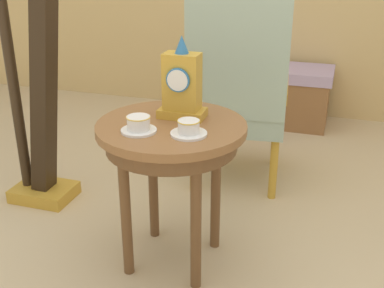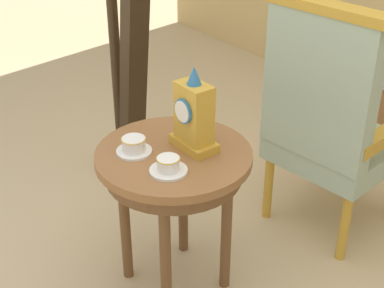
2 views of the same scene
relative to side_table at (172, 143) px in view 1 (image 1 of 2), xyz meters
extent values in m
plane|color=tan|center=(-0.01, -0.05, -0.56)|extent=(10.00, 10.00, 0.00)
cylinder|color=brown|center=(0.00, 0.00, 0.07)|extent=(0.61, 0.61, 0.03)
cylinder|color=brown|center=(0.00, 0.00, 0.02)|extent=(0.53, 0.53, 0.07)
cylinder|color=brown|center=(0.15, 0.15, -0.26)|extent=(0.04, 0.04, 0.61)
cylinder|color=brown|center=(-0.15, 0.15, -0.26)|extent=(0.04, 0.04, 0.61)
cylinder|color=brown|center=(-0.15, -0.15, -0.26)|extent=(0.04, 0.04, 0.61)
cylinder|color=brown|center=(0.15, -0.15, -0.26)|extent=(0.04, 0.04, 0.61)
cylinder|color=white|center=(-0.09, -0.12, 0.09)|extent=(0.14, 0.14, 0.01)
cylinder|color=white|center=(-0.09, -0.12, 0.12)|extent=(0.09, 0.09, 0.05)
torus|color=gold|center=(-0.09, -0.12, 0.15)|extent=(0.09, 0.09, 0.00)
cylinder|color=white|center=(0.10, -0.10, 0.09)|extent=(0.14, 0.14, 0.01)
cylinder|color=white|center=(0.10, -0.10, 0.12)|extent=(0.08, 0.08, 0.05)
torus|color=gold|center=(0.10, -0.10, 0.14)|extent=(0.09, 0.09, 0.00)
cube|color=gold|center=(0.02, 0.08, 0.10)|extent=(0.19, 0.11, 0.04)
cube|color=gold|center=(0.02, 0.08, 0.24)|extent=(0.14, 0.09, 0.23)
cylinder|color=teal|center=(0.02, 0.03, 0.26)|extent=(0.10, 0.01, 0.10)
cylinder|color=white|center=(0.02, 0.03, 0.26)|extent=(0.08, 0.00, 0.08)
cone|color=teal|center=(0.02, 0.08, 0.39)|extent=(0.06, 0.06, 0.07)
cube|color=#9EB299|center=(0.09, 0.88, -0.16)|extent=(0.58, 0.58, 0.11)
cube|color=#9EB299|center=(0.11, 0.66, 0.22)|extent=(0.53, 0.15, 0.64)
cube|color=gold|center=(0.32, 0.91, 0.01)|extent=(0.12, 0.47, 0.06)
cube|color=gold|center=(-0.14, 0.85, 0.01)|extent=(0.12, 0.47, 0.06)
cylinder|color=gold|center=(0.28, 1.13, -0.39)|extent=(0.04, 0.04, 0.35)
cylinder|color=gold|center=(-0.16, 1.07, -0.39)|extent=(0.04, 0.04, 0.35)
cylinder|color=gold|center=(0.33, 0.69, -0.39)|extent=(0.04, 0.04, 0.35)
cylinder|color=gold|center=(-0.10, 0.64, -0.39)|extent=(0.04, 0.04, 0.35)
cube|color=gold|center=(-0.87, 0.31, -0.53)|extent=(0.32, 0.24, 0.07)
cylinder|color=#332314|center=(-0.97, 0.31, 0.31)|extent=(0.06, 0.06, 1.60)
cube|color=black|center=(-0.77, 0.31, 0.24)|extent=(0.28, 0.11, 1.47)
cube|color=#B299B7|center=(0.10, 1.90, -0.16)|extent=(0.93, 0.40, 0.08)
cube|color=brown|center=(0.10, 1.90, -0.38)|extent=(0.90, 0.38, 0.36)
camera|label=1|loc=(0.63, -1.71, 0.77)|focal=45.62mm
camera|label=2|loc=(1.54, -1.06, 1.18)|focal=53.17mm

